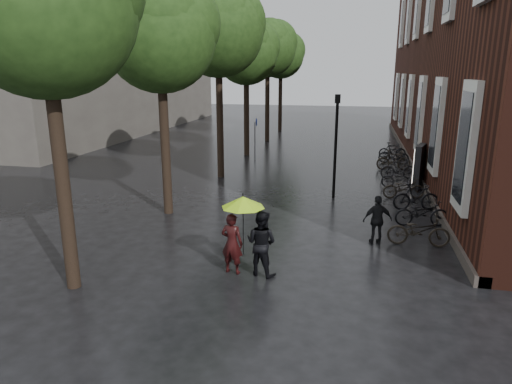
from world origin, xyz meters
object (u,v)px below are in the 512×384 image
(person_black, at_px, (261,243))
(pedestrian_walking, at_px, (378,220))
(parked_bicycles, at_px, (403,180))
(lamp_post, at_px, (336,136))
(person_burgundy, at_px, (232,243))
(ad_lightbox, at_px, (419,167))

(person_black, xyz_separation_m, pedestrian_walking, (2.94, 2.83, -0.11))
(person_black, distance_m, parked_bicycles, 10.46)
(parked_bicycles, bearing_deg, lamp_post, -147.55)
(lamp_post, bearing_deg, pedestrian_walking, -72.54)
(person_burgundy, xyz_separation_m, parked_bicycles, (5.02, 9.60, -0.32))
(person_burgundy, relative_size, ad_lightbox, 0.83)
(person_burgundy, height_order, person_black, person_black)
(person_burgundy, height_order, ad_lightbox, ad_lightbox)
(ad_lightbox, distance_m, lamp_post, 4.52)
(lamp_post, bearing_deg, parked_bicycles, 32.45)
(person_burgundy, bearing_deg, person_black, -166.18)
(person_burgundy, distance_m, ad_lightbox, 11.62)
(parked_bicycles, distance_m, lamp_post, 3.96)
(person_black, relative_size, pedestrian_walking, 1.14)
(ad_lightbox, bearing_deg, pedestrian_walking, -89.36)
(person_burgundy, xyz_separation_m, person_black, (0.75, 0.06, 0.05))
(parked_bicycles, bearing_deg, person_black, -114.15)
(ad_lightbox, bearing_deg, parked_bicycles, -125.23)
(pedestrian_walking, relative_size, parked_bicycles, 0.10)
(pedestrian_walking, bearing_deg, person_burgundy, 23.39)
(person_burgundy, relative_size, parked_bicycles, 0.11)
(parked_bicycles, relative_size, lamp_post, 3.58)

